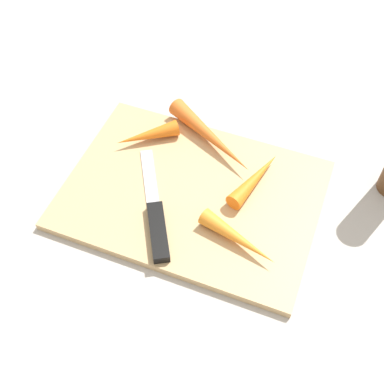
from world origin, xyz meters
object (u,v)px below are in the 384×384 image
Objects in this scene: knife at (157,224)px; carrot_long at (238,238)px; cutting_board at (192,194)px; carrot_longest at (211,137)px; carrot_shortest at (147,135)px; carrot_short at (255,179)px.

knife is 1.59× the size of carrot_long.
carrot_longest reaches higher than cutting_board.
carrot_shortest is at bearing 163.77° from carrot_long.
carrot_shortest is (0.18, -0.02, 0.00)m from carrot_short.
carrot_short reaches higher than knife.
carrot_shortest is at bearing -131.85° from carrot_longest.
knife is 1.89× the size of carrot_shortest.
carrot_long is 0.10m from carrot_short.
cutting_board is 3.13× the size of carrot_long.
carrot_longest is 0.10m from carrot_shortest.
carrot_short is 0.18m from carrot_shortest.
cutting_board is 0.10m from carrot_longest.
carrot_short is at bearing 132.19° from carrot_shortest.
carrot_long is at bearing -28.96° from carrot_longest.
carrot_shortest is (0.09, 0.03, -0.00)m from carrot_longest.
cutting_board is 0.09m from carrot_short.
carrot_longest is 0.10m from carrot_short.
knife is 0.11m from carrot_long.
carrot_shortest is at bearing -34.27° from cutting_board.
carrot_longest is 0.18m from carrot_long.
cutting_board is at bearing 104.78° from carrot_shortest.
carrot_shortest is at bearing -1.02° from knife.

